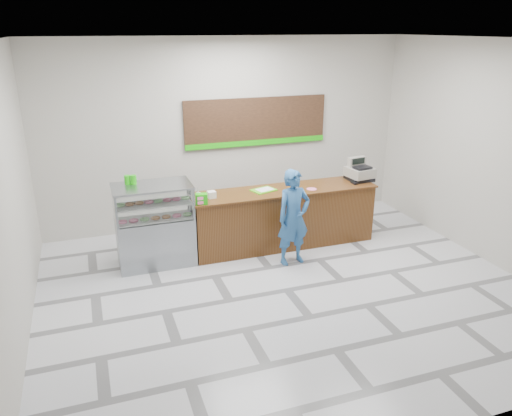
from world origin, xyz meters
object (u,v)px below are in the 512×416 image
object	(u,v)px
display_case	(155,224)
serving_tray	(264,190)
sales_counter	(283,217)
customer	(294,217)
cash_register	(359,172)

from	to	relation	value
display_case	serving_tray	xyz separation A→B (m)	(1.87, 0.04, 0.36)
display_case	serving_tray	size ratio (longest dim) A/B	2.91
sales_counter	display_case	size ratio (longest dim) A/B	2.45
sales_counter	customer	bearing A→B (deg)	-99.06
sales_counter	cash_register	world-z (taller)	cash_register
cash_register	serving_tray	xyz separation A→B (m)	(-1.85, -0.03, -0.14)
display_case	customer	bearing A→B (deg)	-18.42
serving_tray	display_case	bearing A→B (deg)	162.97
cash_register	serving_tray	bearing A→B (deg)	173.07
cash_register	customer	xyz separation A→B (m)	(-1.61, -0.77, -0.39)
sales_counter	customer	size ratio (longest dim) A/B	2.08
display_case	customer	world-z (taller)	customer
display_case	serving_tray	world-z (taller)	display_case
display_case	serving_tray	distance (m)	1.90
sales_counter	cash_register	size ratio (longest dim) A/B	6.61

